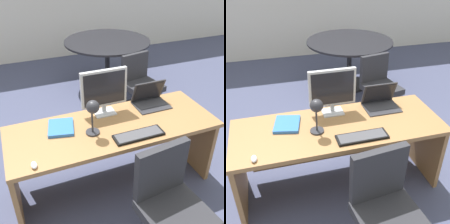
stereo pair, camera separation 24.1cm
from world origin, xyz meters
The scene contains 11 objects.
ground centered at (0.00, 1.50, 0.00)m, with size 12.00×12.00×0.00m, color #474C6B.
desk centered at (0.00, 0.05, 0.53)m, with size 1.88×0.70×0.73m.
monitor centered at (0.00, 0.23, 0.97)m, with size 0.44×0.16×0.44m.
laptop centered at (0.48, 0.23, 0.80)m, with size 0.34×0.26×0.24m.
keyboard centered at (0.14, -0.23, 0.74)m, with size 0.44×0.14×0.02m.
mouse centered at (-0.74, -0.28, 0.74)m, with size 0.04×0.08×0.03m.
desk_lamp centered at (-0.21, -0.06, 0.96)m, with size 0.12×0.14×0.33m.
book centered at (-0.45, 0.12, 0.74)m, with size 0.27×0.30×0.03m.
office_chair centered at (0.14, -0.78, 0.37)m, with size 0.56×0.56×0.91m.
meeting_table centered at (0.78, 2.16, 0.60)m, with size 1.37×1.37×0.79m.
meeting_chair_near centered at (0.95, 1.28, 0.31)m, with size 0.56×0.57×0.79m.
Camera 2 is at (-0.55, -1.97, 2.12)m, focal length 44.53 mm.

